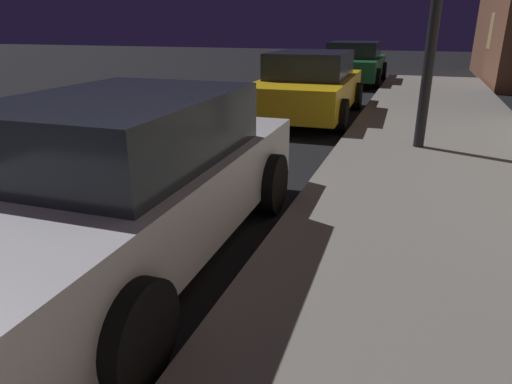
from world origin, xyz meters
name	(u,v)px	position (x,y,z in m)	size (l,w,h in m)	color
car_silver	(125,179)	(2.85, 2.23, 0.72)	(2.15, 4.40, 1.43)	#B7B7BF
car_yellow_cab	(309,85)	(2.85, 9.15, 0.72)	(2.16, 4.42, 1.43)	gold
car_green	(354,63)	(2.85, 16.07, 0.71)	(2.15, 4.52, 1.43)	#19592D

